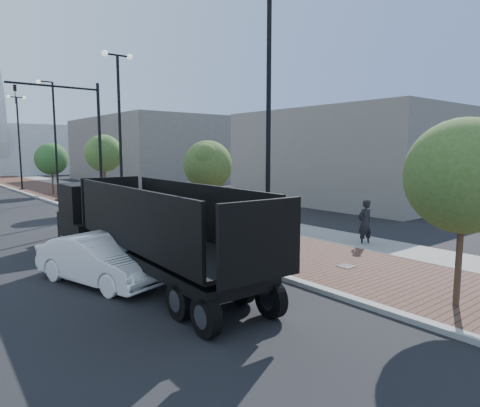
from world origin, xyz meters
TOP-DOWN VIEW (x-y plane):
  - sidewalk at (3.50, 40.00)m, footprint 7.00×140.00m
  - concrete_strip at (6.20, 40.00)m, footprint 2.40×140.00m
  - curb at (0.00, 40.00)m, footprint 0.30×140.00m
  - dump_truck at (-2.95, 14.13)m, footprint 2.87×13.41m
  - white_sedan at (-4.62, 11.88)m, footprint 2.78×4.74m
  - pedestrian at (5.97, 9.77)m, footprint 0.80×0.60m
  - streetlight_1 at (0.49, 10.00)m, footprint 1.44×0.56m
  - streetlight_2 at (0.60, 22.00)m, footprint 1.72×0.56m
  - streetlight_3 at (0.49, 34.00)m, footprint 1.44×0.56m
  - streetlight_4 at (0.60, 46.00)m, footprint 1.72×0.56m
  - traffic_mast at (-0.30, 25.00)m, footprint 5.09×0.20m
  - tree_0 at (1.65, 4.02)m, footprint 2.86×2.86m
  - tree_1 at (1.65, 15.02)m, footprint 2.25×2.18m
  - tree_2 at (1.65, 27.02)m, footprint 2.48×2.45m
  - tree_3 at (1.65, 39.02)m, footprint 2.80×2.80m
  - commercial_block_ne at (16.00, 50.00)m, footprint 12.00×22.00m
  - commercial_block_e at (18.00, 20.00)m, footprint 10.00×16.00m
  - utility_cover_1 at (2.40, 8.00)m, footprint 0.50×0.50m
  - utility_cover_2 at (2.40, 19.00)m, footprint 0.50×0.50m

SIDE VIEW (x-z plane):
  - sidewalk at x=3.50m, z-range 0.00..0.12m
  - concrete_strip at x=6.20m, z-range 0.00..0.13m
  - curb at x=0.00m, z-range 0.00..0.14m
  - utility_cover_1 at x=2.40m, z-range 0.12..0.14m
  - utility_cover_2 at x=2.40m, z-range 0.12..0.14m
  - white_sedan at x=-4.62m, z-range 0.00..1.48m
  - pedestrian at x=5.97m, z-range 0.00..2.00m
  - dump_truck at x=-2.95m, z-range -0.24..2.79m
  - tree_3 at x=1.65m, z-range 0.92..5.57m
  - tree_1 at x=1.65m, z-range 1.13..5.60m
  - tree_0 at x=1.65m, z-range 0.99..5.85m
  - commercial_block_e at x=18.00m, z-range 0.00..7.00m
  - tree_2 at x=1.65m, z-range 1.29..6.34m
  - commercial_block_ne at x=16.00m, z-range 0.00..8.00m
  - streetlight_1 at x=0.49m, z-range -0.26..8.95m
  - streetlight_3 at x=0.49m, z-range -0.26..8.95m
  - streetlight_2 at x=0.60m, z-range 0.18..9.46m
  - streetlight_4 at x=0.60m, z-range 0.18..9.46m
  - traffic_mast at x=-0.30m, z-range 0.98..8.98m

